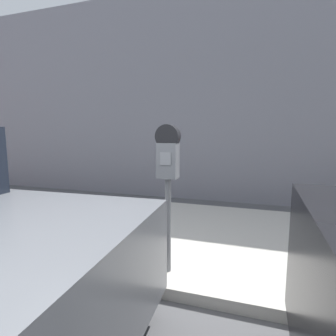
# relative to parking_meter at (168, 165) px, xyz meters

# --- Properties ---
(sidewalk) EXTENTS (24.00, 2.80, 0.11)m
(sidewalk) POSITION_rel_parking_meter_xyz_m (-0.25, 1.10, -1.12)
(sidewalk) COLOR #BCB7AD
(sidewalk) RESTS_ON ground_plane
(building_facade) EXTENTS (24.00, 0.30, 4.52)m
(building_facade) POSITION_rel_parking_meter_xyz_m (-0.25, 3.46, 1.08)
(building_facade) COLOR gray
(building_facade) RESTS_ON ground_plane
(parking_meter) EXTENTS (0.22, 0.15, 1.44)m
(parking_meter) POSITION_rel_parking_meter_xyz_m (0.00, 0.00, 0.00)
(parking_meter) COLOR slate
(parking_meter) RESTS_ON sidewalk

